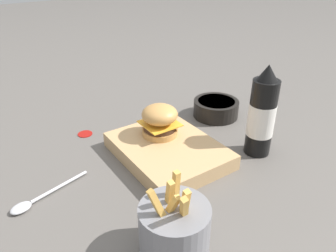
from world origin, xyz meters
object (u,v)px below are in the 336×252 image
at_px(ketchup_bottle, 262,115).
at_px(side_bowl, 216,108).
at_px(fries_basket, 174,230).
at_px(spoon, 33,201).
at_px(serving_board, 168,150).
at_px(burger, 160,120).

relative_size(ketchup_bottle, side_bowl, 1.68).
xyz_separation_m(fries_basket, side_bowl, (-0.35, 0.41, -0.02)).
distance_m(ketchup_bottle, spoon, 0.55).
bearing_deg(ketchup_bottle, fries_basket, -68.96).
bearing_deg(fries_basket, serving_board, 147.77).
relative_size(serving_board, burger, 3.07).
xyz_separation_m(burger, fries_basket, (0.30, -0.16, -0.03)).
bearing_deg(spoon, fries_basket, 108.32).
xyz_separation_m(side_bowl, spoon, (0.09, -0.57, -0.02)).
distance_m(fries_basket, spoon, 0.31).
height_order(fries_basket, side_bowl, fries_basket).
relative_size(serving_board, fries_basket, 1.90).
xyz_separation_m(serving_board, ketchup_bottle, (0.11, 0.20, 0.09)).
height_order(ketchup_bottle, spoon, ketchup_bottle).
xyz_separation_m(ketchup_bottle, fries_basket, (0.14, -0.36, -0.05)).
height_order(serving_board, side_bowl, side_bowl).
bearing_deg(side_bowl, burger, -77.37).
bearing_deg(burger, fries_basket, -29.04).
relative_size(fries_basket, spoon, 0.83).
xyz_separation_m(serving_board, fries_basket, (0.25, -0.15, 0.03)).
height_order(serving_board, ketchup_bottle, ketchup_bottle).
bearing_deg(burger, side_bowl, 102.63).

